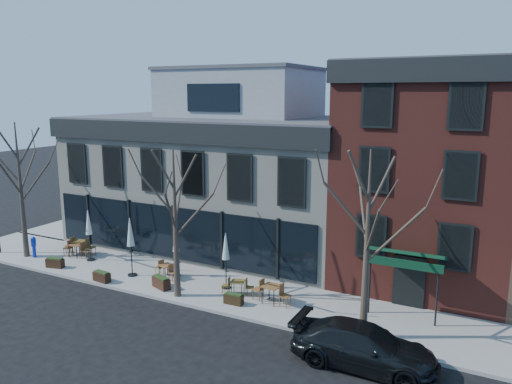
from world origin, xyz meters
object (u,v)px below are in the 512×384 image
at_px(parked_sedan, 364,346).
at_px(call_box, 34,246).
at_px(cafe_set_0, 76,249).
at_px(umbrella_0, 89,225).

relative_size(parked_sedan, call_box, 4.07).
height_order(call_box, cafe_set_0, call_box).
xyz_separation_m(cafe_set_0, umbrella_0, (1.21, -0.09, 1.61)).
relative_size(cafe_set_0, umbrella_0, 0.61).
bearing_deg(umbrella_0, call_box, -161.40).
distance_m(cafe_set_0, umbrella_0, 2.02).
bearing_deg(parked_sedan, call_box, 82.32).
bearing_deg(parked_sedan, umbrella_0, 77.27).
relative_size(parked_sedan, cafe_set_0, 2.91).
height_order(parked_sedan, cafe_set_0, parked_sedan).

